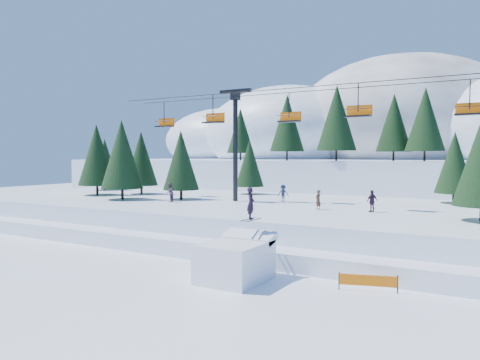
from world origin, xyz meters
The scene contains 9 objects.
ground centered at (0.00, 0.00, 0.00)m, with size 160.00×160.00×0.00m, color white.
mid_shelf centered at (0.00, 18.00, 1.25)m, with size 70.00×22.00×2.50m, color white.
berm centered at (0.00, 8.00, 0.55)m, with size 70.00×6.00×1.10m, color white.
mountain_ridge centered at (-5.08, 73.30, 9.65)m, with size 119.00×60.54×26.46m.
jump_kicker centered at (0.37, 2.30, 1.16)m, with size 3.06×4.32×4.94m.
chairlift centered at (1.27, 18.05, 9.32)m, with size 46.00×3.21×10.28m.
conifer_stand centered at (3.67, 18.64, 6.81)m, with size 63.42×15.71×9.61m.
distant_skiers centered at (-0.69, 17.26, 3.33)m, with size 29.96×6.40×1.75m.
banner_near centered at (7.07, 3.79, 0.54)m, with size 2.74×0.88×0.90m.
Camera 1 is at (13.05, -19.09, 6.72)m, focal length 35.00 mm.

